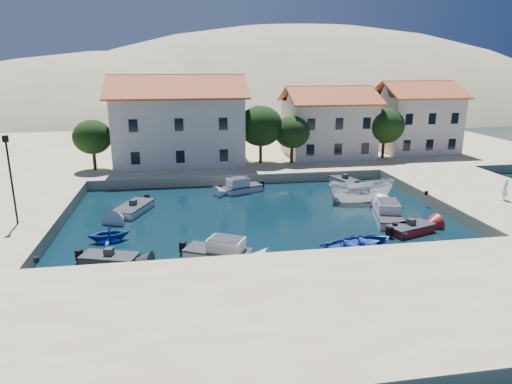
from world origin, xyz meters
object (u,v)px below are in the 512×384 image
(rowboat_south, at_px, (359,251))
(cabin_cruiser_east, at_px, (388,215))
(boat_east, at_px, (360,202))
(building_right, at_px, (415,116))
(building_mid, at_px, (328,121))
(building_left, at_px, (179,118))
(lamppost, at_px, (10,172))
(cabin_cruiser_south, at_px, (218,252))
(pedestrian, at_px, (505,190))

(rowboat_south, distance_m, cabin_cruiser_east, 7.03)
(rowboat_south, height_order, cabin_cruiser_east, cabin_cruiser_east)
(boat_east, bearing_deg, building_right, -31.03)
(building_mid, relative_size, boat_east, 1.82)
(building_left, relative_size, building_right, 1.56)
(building_left, distance_m, building_mid, 18.04)
(rowboat_south, height_order, boat_east, boat_east)
(lamppost, height_order, cabin_cruiser_east, lamppost)
(cabin_cruiser_south, height_order, pedestrian, pedestrian)
(lamppost, xyz_separation_m, rowboat_south, (22.78, -6.50, -4.75))
(building_left, distance_m, boat_east, 23.14)
(building_mid, height_order, cabin_cruiser_south, building_mid)
(lamppost, xyz_separation_m, boat_east, (27.11, 3.99, -4.75))
(building_mid, bearing_deg, lamppost, -144.55)
(cabin_cruiser_east, height_order, pedestrian, pedestrian)
(building_right, relative_size, rowboat_south, 1.75)
(lamppost, bearing_deg, cabin_cruiser_east, -2.36)
(rowboat_south, bearing_deg, building_right, -53.11)
(boat_east, bearing_deg, building_mid, -0.41)
(building_left, height_order, cabin_cruiser_south, building_left)
(lamppost, distance_m, cabin_cruiser_south, 15.46)
(building_mid, bearing_deg, boat_east, -98.00)
(lamppost, distance_m, cabin_cruiser_east, 27.64)
(lamppost, relative_size, boat_east, 1.08)
(lamppost, height_order, boat_east, lamppost)
(building_left, distance_m, cabin_cruiser_south, 26.77)
(cabin_cruiser_south, bearing_deg, rowboat_south, 25.60)
(cabin_cruiser_east, bearing_deg, pedestrian, -70.42)
(lamppost, bearing_deg, building_right, 27.93)
(building_right, xyz_separation_m, rowboat_south, (-18.72, -28.50, -5.47))
(rowboat_south, bearing_deg, building_left, 3.24)
(cabin_cruiser_south, distance_m, boat_east, 16.93)
(boat_east, bearing_deg, cabin_cruiser_east, -170.44)
(lamppost, relative_size, cabin_cruiser_east, 1.23)
(cabin_cruiser_east, bearing_deg, building_mid, 10.41)
(boat_east, bearing_deg, pedestrian, -105.38)
(rowboat_south, height_order, pedestrian, pedestrian)
(building_mid, xyz_separation_m, building_right, (12.00, 1.00, 0.25))
(boat_east, distance_m, pedestrian, 11.64)
(building_right, distance_m, cabin_cruiser_east, 27.60)
(building_left, xyz_separation_m, lamppost, (-11.50, -20.00, -1.18))
(building_right, bearing_deg, building_mid, -175.24)
(building_left, distance_m, rowboat_south, 29.40)
(lamppost, bearing_deg, pedestrian, -0.75)
(rowboat_south, bearing_deg, building_mid, -33.55)
(rowboat_south, relative_size, boat_east, 0.93)
(building_mid, height_order, building_right, building_right)
(building_left, bearing_deg, building_mid, 3.18)
(building_right, distance_m, cabin_cruiser_south, 39.97)
(building_left, xyz_separation_m, building_right, (30.00, 2.00, -0.46))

